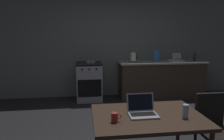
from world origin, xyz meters
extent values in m
plane|color=black|center=(0.00, 0.00, 0.00)|extent=(12.00, 12.00, 0.00)
cube|color=#5E665F|center=(0.30, 2.40, 1.28)|extent=(6.40, 0.10, 2.57)
cube|color=#382D23|center=(1.30, 2.05, 0.44)|extent=(2.10, 0.60, 0.87)
cube|color=gray|center=(1.30, 2.05, 0.89)|extent=(2.16, 0.64, 0.04)
cube|color=gray|center=(-0.51, 2.05, 0.44)|extent=(0.60, 0.60, 0.87)
cube|color=black|center=(-0.51, 2.05, 0.89)|extent=(0.60, 0.60, 0.04)
cube|color=black|center=(-0.51, 1.74, 0.37)|extent=(0.54, 0.01, 0.40)
cylinder|color=black|center=(-0.67, 1.73, 0.81)|extent=(0.04, 0.02, 0.04)
cylinder|color=black|center=(-0.51, 1.73, 0.81)|extent=(0.04, 0.02, 0.04)
cylinder|color=black|center=(-0.35, 1.73, 0.81)|extent=(0.04, 0.02, 0.04)
cube|color=#332319|center=(0.07, -0.81, 0.70)|extent=(1.24, 0.87, 0.04)
cylinder|color=#332319|center=(-0.49, -0.43, 0.34)|extent=(0.05, 0.05, 0.68)
cylinder|color=#332319|center=(0.63, -0.43, 0.34)|extent=(0.05, 0.05, 0.68)
cube|color=black|center=(0.92, -0.84, 0.47)|extent=(0.40, 0.40, 0.04)
cube|color=black|center=(0.92, -0.66, 0.70)|extent=(0.38, 0.04, 0.42)
cube|color=#99999E|center=(0.01, -0.84, 0.73)|extent=(0.32, 0.22, 0.02)
cube|color=black|center=(0.01, -0.82, 0.74)|extent=(0.28, 0.12, 0.00)
cube|color=#99999E|center=(0.01, -0.70, 0.84)|extent=(0.32, 0.06, 0.20)
cube|color=black|center=(0.01, -0.70, 0.84)|extent=(0.29, 0.05, 0.18)
cylinder|color=black|center=(0.57, 2.05, 0.92)|extent=(0.15, 0.15, 0.02)
cylinder|color=silver|center=(0.57, 2.05, 1.03)|extent=(0.14, 0.14, 0.20)
cylinder|color=silver|center=(0.57, 2.05, 1.14)|extent=(0.08, 0.08, 0.02)
cube|color=black|center=(0.65, 2.05, 1.04)|extent=(0.02, 0.02, 0.14)
cylinder|color=#2D2D33|center=(2.14, 2.00, 1.00)|extent=(0.07, 0.07, 0.16)
cone|color=#2D2D33|center=(2.14, 2.00, 1.11)|extent=(0.07, 0.07, 0.06)
cylinder|color=black|center=(2.14, 2.00, 1.15)|extent=(0.03, 0.03, 0.02)
cylinder|color=gray|center=(-0.47, 2.03, 0.92)|extent=(0.21, 0.21, 0.01)
torus|color=gray|center=(-0.47, 2.03, 0.95)|extent=(0.23, 0.23, 0.02)
cylinder|color=black|center=(-0.47, 1.83, 0.93)|extent=(0.02, 0.18, 0.02)
cylinder|color=#9E2D28|center=(-0.33, -0.95, 0.77)|extent=(0.07, 0.07, 0.10)
torus|color=#9E2D28|center=(-0.28, -0.95, 0.78)|extent=(0.05, 0.01, 0.05)
cylinder|color=#99B7C6|center=(0.46, -0.94, 0.80)|extent=(0.07, 0.07, 0.15)
cube|color=#3372B2|center=(1.15, 2.07, 1.05)|extent=(0.13, 0.05, 0.27)
cube|color=silver|center=(1.68, 2.05, 0.93)|extent=(0.34, 0.26, 0.03)
cylinder|color=white|center=(1.61, 2.05, 1.03)|extent=(0.04, 0.18, 0.18)
cylinder|color=white|center=(1.68, 2.05, 1.03)|extent=(0.04, 0.18, 0.18)
cylinder|color=white|center=(1.75, 2.05, 1.03)|extent=(0.04, 0.18, 0.18)
camera|label=1|loc=(-0.63, -3.03, 1.66)|focal=34.25mm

